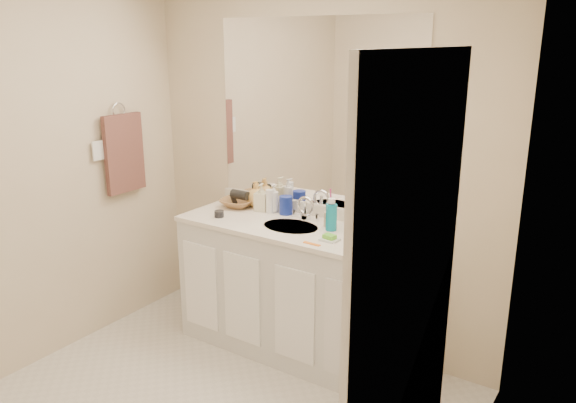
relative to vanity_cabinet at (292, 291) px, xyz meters
The scene contains 27 objects.
wall_back 0.82m from the vanity_cabinet, 90.00° to the left, with size 2.60×0.02×2.40m, color beige.
wall_left 1.83m from the vanity_cabinet, 141.75° to the right, with size 0.02×2.60×2.40m, color beige.
wall_right 1.83m from the vanity_cabinet, 38.25° to the right, with size 0.02×2.60×2.40m, color beige.
vanity_cabinet is the anchor object (origin of this frame).
countertop 0.44m from the vanity_cabinet, ahead, with size 1.52×0.57×0.03m, color white.
backsplash 0.56m from the vanity_cabinet, 90.00° to the left, with size 1.52×0.03×0.08m, color white.
sink_basin 0.44m from the vanity_cabinet, 90.00° to the right, with size 0.37×0.37×0.02m, color beige.
faucet 0.53m from the vanity_cabinet, 90.00° to the left, with size 0.02×0.02×0.11m, color silver.
mirror 1.17m from the vanity_cabinet, 90.00° to the left, with size 1.48×0.01×1.20m, color white.
blue_mug 0.57m from the vanity_cabinet, 133.26° to the left, with size 0.09×0.09×0.12m, color #162998.
tan_cup 0.56m from the vanity_cabinet, 28.34° to the left, with size 0.07×0.07×0.10m, color tan.
toothbrush 0.65m from the vanity_cabinet, 27.22° to the left, with size 0.01×0.01×0.20m, color #D9398B.
mouthwash_bottle 0.60m from the vanity_cabinet, 12.94° to the left, with size 0.07×0.07×0.17m, color #0E89A9.
soap_dish 0.58m from the vanity_cabinet, 18.96° to the right, with size 0.10×0.08×0.01m, color silver.
green_soap 0.60m from the vanity_cabinet, 18.96° to the right, with size 0.07×0.05×0.03m, color #69CC31.
orange_comb 0.58m from the vanity_cabinet, 38.59° to the right, with size 0.11×0.02×0.00m, color orange.
dark_jar 0.70m from the vanity_cabinet, 165.78° to the right, with size 0.06×0.06×0.04m, color black.
extra_white_bottle 0.62m from the vanity_cabinet, 153.45° to the left, with size 0.05×0.05×0.16m, color white.
soap_bottle_white 0.64m from the vanity_cabinet, 146.73° to the left, with size 0.08×0.08×0.20m, color white.
soap_bottle_cream 0.67m from the vanity_cabinet, 156.50° to the left, with size 0.09×0.09×0.19m, color #ECE7C0.
soap_bottle_yellow 0.74m from the vanity_cabinet, 154.31° to the left, with size 0.14×0.14×0.18m, color #E8B25A.
wicker_basket 0.74m from the vanity_cabinet, 166.20° to the left, with size 0.24×0.24×0.06m, color olive.
hair_dryer 0.77m from the vanity_cabinet, 165.70° to the left, with size 0.07×0.07×0.13m, color black.
towel_ring 1.71m from the vanity_cabinet, 168.86° to the right, with size 0.11×0.11×0.01m, color silver.
hand_towel 1.52m from the vanity_cabinet, 168.69° to the right, with size 0.04×0.32×0.55m, color #432723.
switch_plate 1.61m from the vanity_cabinet, 160.52° to the right, with size 0.01×0.09×0.13m, color white.
door 1.94m from the vanity_cabinet, 45.81° to the right, with size 0.02×0.82×2.00m, color white.
Camera 1 is at (1.85, -1.82, 2.02)m, focal length 35.00 mm.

